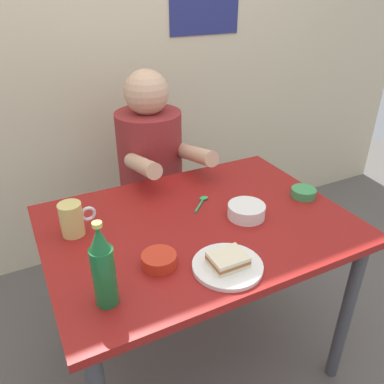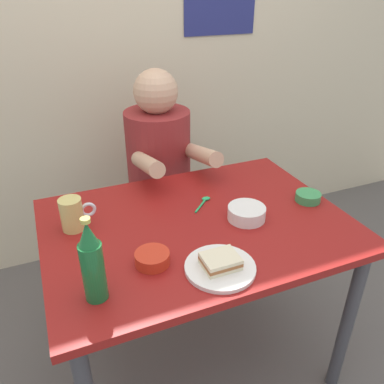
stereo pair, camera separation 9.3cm
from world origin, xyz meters
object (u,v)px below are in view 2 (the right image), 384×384
plate_orange (220,268)px  beer_mug (73,214)px  sandwich (220,261)px  beer_bottle (92,264)px  person_seated (159,152)px  stool (162,221)px  dip_bowl_green (308,196)px  dining_table (197,242)px

plate_orange → beer_mug: 0.55m
sandwich → beer_bottle: (-0.37, 0.03, 0.09)m
person_seated → beer_bottle: person_seated is taller
stool → beer_mug: 0.83m
plate_orange → sandwich: size_ratio=2.00×
sandwich → dip_bowl_green: bearing=25.4°
beer_bottle → dip_bowl_green: size_ratio=2.62×
dip_bowl_green → person_seated: bearing=122.5°
plate_orange → beer_bottle: (-0.37, 0.03, 0.11)m
dip_bowl_green → dining_table: bearing=176.6°
beer_bottle → plate_orange: bearing=-4.2°
person_seated → plate_orange: person_seated is taller
person_seated → dip_bowl_green: 0.77m
beer_mug → dip_bowl_green: size_ratio=1.26×
sandwich → beer_mug: beer_mug is taller
dining_table → sandwich: size_ratio=10.00×
plate_orange → beer_mug: beer_mug is taller
stool → beer_mug: size_ratio=3.57×
sandwich → beer_mug: 0.55m
beer_bottle → stool: bearing=61.8°
plate_orange → sandwich: sandwich is taller
person_seated → dip_bowl_green: size_ratio=7.20×
beer_bottle → dip_bowl_green: (0.88, 0.21, -0.10)m
plate_orange → dip_bowl_green: (0.51, 0.24, 0.01)m
dining_table → dip_bowl_green: size_ratio=11.00×
stool → sandwich: bearing=-96.2°
person_seated → sandwich: bearing=-96.3°
dip_bowl_green → beer_bottle: bearing=-166.3°
person_seated → plate_orange: bearing=-96.3°
sandwich → person_seated: bearing=83.7°
dining_table → dip_bowl_green: 0.49m
stool → sandwich: sandwich is taller
sandwich → beer_mug: (-0.38, 0.40, 0.03)m
beer_mug → beer_bottle: 0.38m
dining_table → beer_bottle: size_ratio=4.20×
person_seated → beer_mug: 0.69m
dining_table → plate_orange: bearing=-98.3°
stool → person_seated: 0.42m
stool → beer_mug: (-0.48, -0.50, 0.45)m
sandwich → dining_table: bearing=81.7°
person_seated → beer_mug: (-0.48, -0.49, 0.03)m
beer_bottle → person_seated: bearing=61.5°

